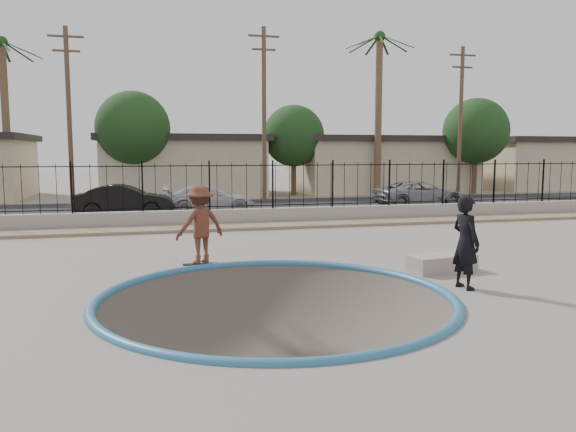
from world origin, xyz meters
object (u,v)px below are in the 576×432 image
(skater, at_px, (200,228))
(car_d, at_px, (420,194))
(skateboard, at_px, (201,264))
(car_b, at_px, (125,200))
(car_c, at_px, (209,198))
(videographer, at_px, (466,242))
(concrete_ledge, at_px, (442,263))

(skater, height_order, car_d, skater)
(skateboard, relative_size, car_b, 0.21)
(car_c, xyz_separation_m, car_d, (10.81, -0.09, 0.03))
(skater, height_order, videographer, videographer)
(skater, height_order, concrete_ledge, skater)
(concrete_ledge, relative_size, car_c, 0.38)
(car_b, bearing_deg, concrete_ledge, -145.41)
(concrete_ledge, relative_size, car_d, 0.35)
(car_d, bearing_deg, skateboard, 130.75)
(car_b, xyz_separation_m, car_d, (14.61, 0.87, -0.04))
(videographer, relative_size, car_b, 0.47)
(skateboard, bearing_deg, videographer, -33.08)
(skater, bearing_deg, videographer, 124.46)
(car_c, bearing_deg, car_d, -87.77)
(car_d, bearing_deg, car_c, 85.18)
(car_b, xyz_separation_m, car_c, (3.80, 0.96, -0.07))
(skater, xyz_separation_m, car_b, (-2.17, 11.61, -0.25))
(videographer, distance_m, car_d, 17.66)
(skateboard, distance_m, car_c, 12.69)
(car_c, bearing_deg, skater, 175.33)
(skateboard, relative_size, concrete_ledge, 0.56)
(skater, xyz_separation_m, car_d, (12.44, 12.48, -0.28))
(concrete_ledge, bearing_deg, car_c, 104.95)
(car_b, height_order, car_d, car_b)
(car_b, height_order, car_c, car_b)
(skateboard, height_order, car_b, car_b)
(skater, relative_size, car_d, 0.42)
(videographer, xyz_separation_m, car_c, (-3.49, 16.16, -0.32))
(concrete_ledge, relative_size, car_b, 0.39)
(concrete_ledge, bearing_deg, skateboard, 160.29)
(car_b, bearing_deg, skater, -164.31)
(videographer, bearing_deg, skateboard, 45.06)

